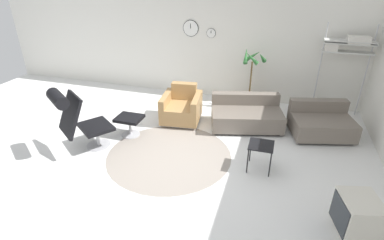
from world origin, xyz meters
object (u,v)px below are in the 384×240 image
Objects in this scene: couch_low at (246,116)px; shelf_unit at (347,46)px; side_table at (261,148)px; potted_plant at (250,85)px; crt_television at (357,216)px; ottoman at (130,121)px; lounge_chair at (75,115)px; armchair_red at (182,108)px; couch_second at (321,124)px.

couch_low is 2.51m from shelf_unit.
potted_plant is at bearing 101.31° from side_table.
side_table is 0.78× the size of crt_television.
crt_television is at bearing -91.90° from shelf_unit.
crt_television is at bearing -20.77° from ottoman.
couch_low is at bearing 26.53° from ottoman.
side_table is at bearing -78.69° from potted_plant.
crt_television is at bearing -40.29° from side_table.
armchair_red is at bearing 87.90° from lounge_chair.
ottoman is at bearing 2.65° from couch_second.
ottoman is 0.83× the size of crt_television.
armchair_red reaches higher than crt_television.
ottoman is 1.19m from armchair_red.
side_table is at bearing 136.83° from armchair_red.
armchair_red is at bearing 50.67° from ottoman.
ottoman is at bearing 11.49° from couch_low.
potted_plant is at bearing -144.10° from armchair_red.
crt_television is (0.22, -2.57, 0.06)m from couch_second.
lounge_chair is 2.42× the size of ottoman.
couch_second is 1.84m from side_table.
armchair_red is (1.32, 1.72, -0.45)m from lounge_chair.
armchair_red is 2.82m from couch_second.
armchair_red is 1.55× the size of crt_television.
shelf_unit reaches higher than couch_low.
lounge_chair is 0.75× the size of couch_low.
ottoman is (0.57, 0.79, -0.43)m from lounge_chair.
couch_low is 1.14× the size of potted_plant.
side_table is (-1.02, -1.52, 0.16)m from couch_second.
side_table is (3.11, 0.41, -0.33)m from lounge_chair.
couch_low is at bearing 70.10° from lounge_chair.
couch_second is (1.45, 0.08, 0.00)m from couch_low.
couch_low is 2.66× the size of crt_television.
lounge_chair is 2.21m from armchair_red.
armchair_red is at bearing 143.90° from side_table.
lounge_chair is at bearing -131.83° from potted_plant.
side_table is 0.23× the size of shelf_unit.
shelf_unit is at bearing -164.74° from armchair_red.
couch_low reaches higher than side_table.
lounge_chair is 2.59× the size of side_table.
lounge_chair is 5.46m from shelf_unit.
lounge_chair is at bearing 67.46° from crt_television.
shelf_unit is (3.91, 2.22, 1.25)m from ottoman.
side_table is 2.56m from potted_plant.
lounge_chair reaches higher than side_table.
potted_plant reaches higher than ottoman.
crt_television is 0.30× the size of shelf_unit.
couch_low is 1.45m from couch_second.
couch_second is (4.13, 1.93, -0.49)m from lounge_chair.
lounge_chair is at bearing -146.07° from shelf_unit.
side_table is at bearing -117.72° from shelf_unit.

